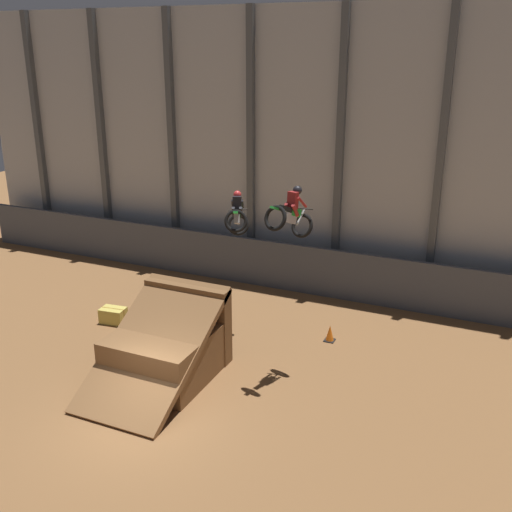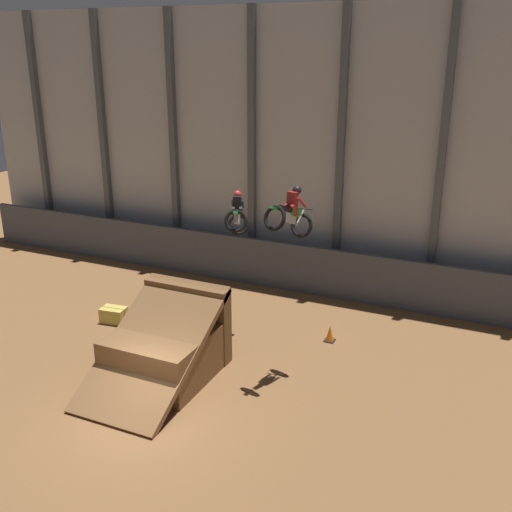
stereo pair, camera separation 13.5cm
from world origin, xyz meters
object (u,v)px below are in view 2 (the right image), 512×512
(traffic_cone_near_ramp, at_px, (330,334))
(rider_bike_left_air, at_px, (237,216))
(hay_bale_trackside, at_px, (114,315))
(dirt_ramp, at_px, (169,345))
(rider_bike_right_air, at_px, (290,214))

(traffic_cone_near_ramp, bearing_deg, rider_bike_left_air, -161.88)
(rider_bike_left_air, relative_size, hay_bale_trackside, 1.89)
(dirt_ramp, xyz_separation_m, rider_bike_right_air, (3.35, 1.53, 4.19))
(rider_bike_right_air, bearing_deg, traffic_cone_near_ramp, 92.50)
(rider_bike_right_air, distance_m, hay_bale_trackside, 8.64)
(dirt_ramp, bearing_deg, rider_bike_left_air, 73.71)
(rider_bike_left_air, distance_m, hay_bale_trackside, 6.29)
(traffic_cone_near_ramp, height_order, hay_bale_trackside, traffic_cone_near_ramp)
(rider_bike_left_air, height_order, rider_bike_right_air, rider_bike_right_air)
(rider_bike_left_air, xyz_separation_m, traffic_cone_near_ramp, (3.03, 0.99, -4.10))
(traffic_cone_near_ramp, bearing_deg, dirt_ramp, -134.06)
(rider_bike_left_air, relative_size, rider_bike_right_air, 1.01)
(dirt_ramp, xyz_separation_m, traffic_cone_near_ramp, (3.92, 4.05, -0.63))
(dirt_ramp, height_order, traffic_cone_near_ramp, dirt_ramp)
(rider_bike_left_air, distance_m, rider_bike_right_air, 2.98)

